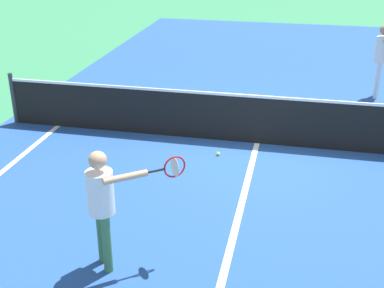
{
  "coord_description": "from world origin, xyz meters",
  "views": [
    {
      "loc": [
        0.71,
        -9.05,
        3.99
      ],
      "look_at": [
        -0.73,
        -2.5,
        1.0
      ],
      "focal_mm": 48.21,
      "sensor_mm": 36.0,
      "label": 1
    }
  ],
  "objects": [
    {
      "name": "net",
      "position": [
        0.0,
        0.0,
        0.49
      ],
      "size": [
        10.19,
        0.09,
        1.07
      ],
      "color": "#33383D",
      "rests_on": "ground_plane"
    },
    {
      "name": "line_center_service",
      "position": [
        0.0,
        -3.2,
        0.0
      ],
      "size": [
        0.1,
        6.4,
        0.01
      ],
      "primitive_type": "cube",
      "color": "white",
      "rests_on": "ground_plane"
    },
    {
      "name": "player_near",
      "position": [
        -1.43,
        -4.15,
        0.96
      ],
      "size": [
        1.07,
        0.67,
        1.56
      ],
      "color": "#3F7247",
      "rests_on": "ground_plane"
    },
    {
      "name": "player_far",
      "position": [
        2.51,
        3.33,
        1.07
      ],
      "size": [
        1.2,
        0.63,
        1.72
      ],
      "color": "white",
      "rests_on": "ground_plane"
    },
    {
      "name": "ground_plane",
      "position": [
        0.0,
        0.0,
        0.0
      ],
      "size": [
        60.0,
        60.0,
        0.0
      ],
      "primitive_type": "plane",
      "color": "#337F51"
    },
    {
      "name": "tennis_ball_near_net",
      "position": [
        -0.64,
        -0.71,
        0.03
      ],
      "size": [
        0.07,
        0.07,
        0.07
      ],
      "primitive_type": "sphere",
      "color": "#CCE033",
      "rests_on": "ground_plane"
    },
    {
      "name": "court_surface_inbounds",
      "position": [
        0.0,
        0.0,
        0.0
      ],
      "size": [
        10.62,
        24.4,
        0.0
      ],
      "primitive_type": "cube",
      "color": "#234C93",
      "rests_on": "ground_plane"
    }
  ]
}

